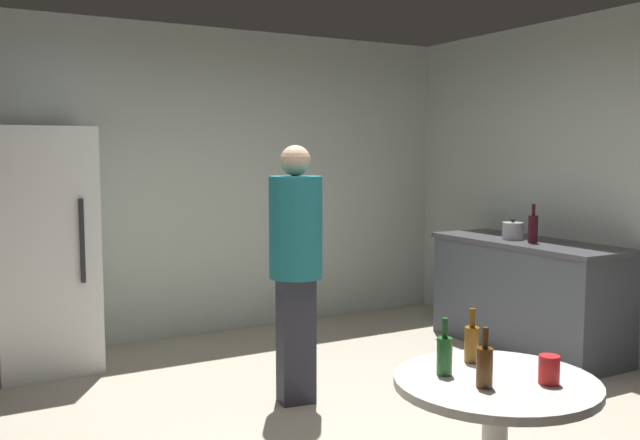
% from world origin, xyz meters
% --- Properties ---
extents(wall_back, '(5.32, 0.06, 2.70)m').
position_xyz_m(wall_back, '(0.00, 2.63, 1.35)').
color(wall_back, beige).
rests_on(wall_back, ground_plane).
extents(refrigerator, '(0.70, 0.68, 1.80)m').
position_xyz_m(refrigerator, '(-1.24, 2.20, 0.90)').
color(refrigerator, white).
rests_on(refrigerator, ground_plane).
extents(kitchen_counter, '(0.64, 1.70, 0.90)m').
position_xyz_m(kitchen_counter, '(2.28, 0.83, 0.45)').
color(kitchen_counter, '#4C515B').
rests_on(kitchen_counter, ground_plane).
extents(kettle, '(0.24, 0.17, 0.18)m').
position_xyz_m(kettle, '(2.23, 0.96, 0.97)').
color(kettle, '#B2B2B7').
rests_on(kettle, kitchen_counter).
extents(wine_bottle_on_counter, '(0.08, 0.08, 0.31)m').
position_xyz_m(wine_bottle_on_counter, '(2.20, 0.71, 1.02)').
color(wine_bottle_on_counter, '#3F141E').
rests_on(wine_bottle_on_counter, kitchen_counter).
extents(foreground_table, '(0.80, 0.80, 0.73)m').
position_xyz_m(foreground_table, '(-0.05, -1.26, 0.63)').
color(foreground_table, beige).
rests_on(foreground_table, ground_plane).
extents(beer_bottle_amber, '(0.06, 0.06, 0.23)m').
position_xyz_m(beer_bottle_amber, '(0.01, -1.05, 0.82)').
color(beer_bottle_amber, '#8C5919').
rests_on(beer_bottle_amber, foreground_table).
extents(beer_bottle_brown, '(0.06, 0.06, 0.23)m').
position_xyz_m(beer_bottle_brown, '(-0.16, -1.31, 0.82)').
color(beer_bottle_brown, '#593314').
rests_on(beer_bottle_brown, foreground_table).
extents(beer_bottle_green, '(0.06, 0.06, 0.23)m').
position_xyz_m(beer_bottle_green, '(-0.20, -1.12, 0.82)').
color(beer_bottle_green, '#26662D').
rests_on(beer_bottle_green, foreground_table).
extents(plastic_cup_red, '(0.08, 0.08, 0.11)m').
position_xyz_m(plastic_cup_red, '(0.08, -1.40, 0.79)').
color(plastic_cup_red, red).
rests_on(plastic_cup_red, foreground_table).
extents(person_in_teal_shirt, '(0.38, 0.38, 1.66)m').
position_xyz_m(person_in_teal_shirt, '(0.06, 0.67, 0.97)').
color(person_in_teal_shirt, '#2D2D38').
rests_on(person_in_teal_shirt, ground_plane).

